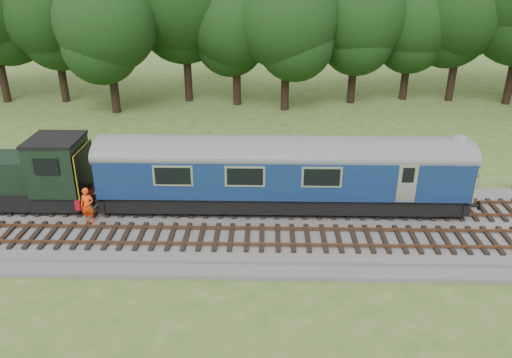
{
  "coord_description": "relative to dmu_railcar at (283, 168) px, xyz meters",
  "views": [
    {
      "loc": [
        -1.93,
        -21.37,
        12.22
      ],
      "look_at": [
        -2.44,
        1.4,
        2.0
      ],
      "focal_mm": 35.0,
      "sensor_mm": 36.0,
      "label": 1
    }
  ],
  "objects": [
    {
      "name": "track_south",
      "position": [
        1.12,
        -3.0,
        -2.19
      ],
      "size": [
        67.2,
        2.4,
        0.21
      ],
      "color": "black",
      "rests_on": "ballast"
    },
    {
      "name": "shunter_loco",
      "position": [
        -13.93,
        0.0,
        -0.63
      ],
      "size": [
        8.91,
        2.6,
        3.38
      ],
      "color": "black",
      "rests_on": "ground"
    },
    {
      "name": "track_north",
      "position": [
        1.12,
        -0.0,
        -2.19
      ],
      "size": [
        67.2,
        2.4,
        0.21
      ],
      "color": "black",
      "rests_on": "ballast"
    },
    {
      "name": "worker",
      "position": [
        -9.38,
        -1.68,
        -1.34
      ],
      "size": [
        0.69,
        0.48,
        1.82
      ],
      "primitive_type": "imported",
      "rotation": [
        0.0,
        0.0,
        -0.07
      ],
      "color": "#FF440D",
      "rests_on": "ballast"
    },
    {
      "name": "ground",
      "position": [
        1.12,
        -1.4,
        -2.61
      ],
      "size": [
        120.0,
        120.0,
        0.0
      ],
      "primitive_type": "plane",
      "color": "#3C5A21",
      "rests_on": "ground"
    },
    {
      "name": "ballast",
      "position": [
        1.12,
        -1.4,
        -2.43
      ],
      "size": [
        70.0,
        7.0,
        0.35
      ],
      "primitive_type": "cube",
      "color": "#4C4C4F",
      "rests_on": "ground"
    },
    {
      "name": "dmu_railcar",
      "position": [
        0.0,
        0.0,
        0.0
      ],
      "size": [
        18.05,
        2.86,
        3.88
      ],
      "color": "black",
      "rests_on": "ground"
    },
    {
      "name": "tree_line",
      "position": [
        1.12,
        20.6,
        -2.61
      ],
      "size": [
        70.0,
        8.0,
        18.0
      ],
      "primitive_type": null,
      "color": "black",
      "rests_on": "ground"
    },
    {
      "name": "fence",
      "position": [
        1.12,
        3.1,
        -2.61
      ],
      "size": [
        64.0,
        0.12,
        1.0
      ],
      "primitive_type": null,
      "color": "#6B6054",
      "rests_on": "ground"
    }
  ]
}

